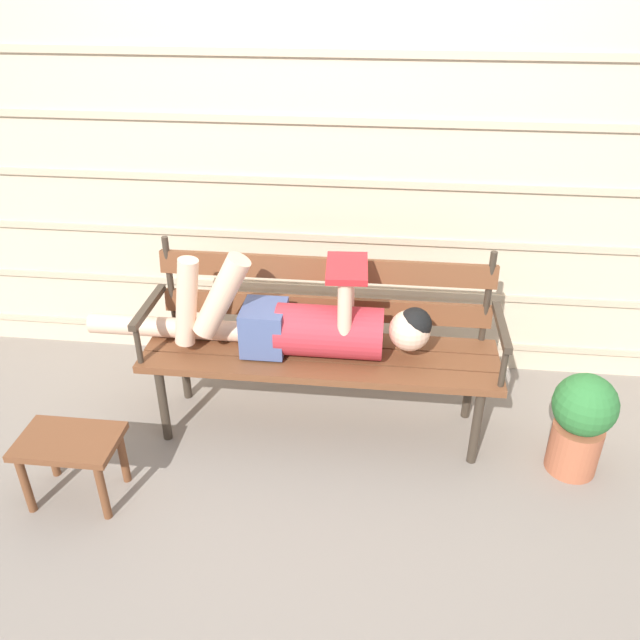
{
  "coord_description": "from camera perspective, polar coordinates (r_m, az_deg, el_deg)",
  "views": [
    {
      "loc": [
        0.28,
        -2.4,
        2.07
      ],
      "look_at": [
        0.0,
        0.1,
        0.62
      ],
      "focal_mm": 35.57,
      "sensor_mm": 36.0,
      "label": 1
    }
  ],
  "objects": [
    {
      "name": "footstool",
      "position": [
        2.93,
        -21.53,
        -10.84
      ],
      "size": [
        0.42,
        0.27,
        0.32
      ],
      "color": "brown",
      "rests_on": "ground"
    },
    {
      "name": "potted_plant",
      "position": [
        3.08,
        22.43,
        -8.36
      ],
      "size": [
        0.28,
        0.28,
        0.51
      ],
      "color": "#AD5B3D",
      "rests_on": "ground"
    },
    {
      "name": "park_bench",
      "position": [
        3.03,
        0.14,
        -1.48
      ],
      "size": [
        1.68,
        0.45,
        0.91
      ],
      "color": "brown",
      "rests_on": "ground"
    },
    {
      "name": "ground_plane",
      "position": [
        3.19,
        -0.2,
        -10.64
      ],
      "size": [
        12.0,
        12.0,
        0.0
      ],
      "primitive_type": "plane",
      "color": "gray"
    },
    {
      "name": "reclining_person",
      "position": [
        2.93,
        -1.88,
        -0.35
      ],
      "size": [
        1.66,
        0.26,
        0.52
      ],
      "color": "#B72D38"
    },
    {
      "name": "house_siding",
      "position": [
        3.29,
        1.37,
        15.0
      ],
      "size": [
        5.26,
        0.08,
        2.45
      ],
      "color": "beige",
      "rests_on": "ground"
    }
  ]
}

